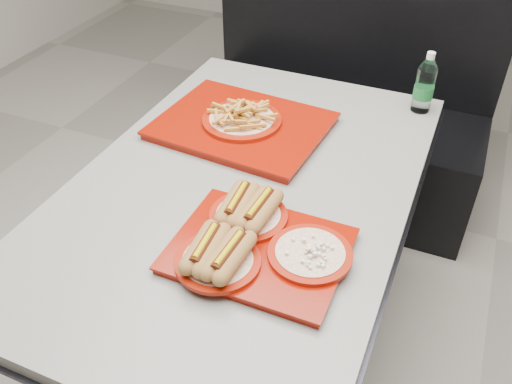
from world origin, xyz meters
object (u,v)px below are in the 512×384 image
at_px(booth_bench, 340,111).
at_px(water_bottle, 425,86).
at_px(tray_near, 253,241).
at_px(diner_table, 243,227).
at_px(tray_far, 242,122).

distance_m(booth_bench, water_bottle, 0.76).
bearing_deg(water_bottle, tray_near, -106.52).
height_order(diner_table, water_bottle, water_bottle).
bearing_deg(booth_bench, diner_table, -90.00).
height_order(tray_near, water_bottle, water_bottle).
bearing_deg(booth_bench, tray_near, -84.26).
distance_m(diner_table, water_bottle, 0.76).
distance_m(tray_near, water_bottle, 0.88).
distance_m(diner_table, tray_far, 0.34).
bearing_deg(booth_bench, tray_far, -97.77).
height_order(diner_table, booth_bench, booth_bench).
xyz_separation_m(diner_table, booth_bench, (0.00, 1.09, -0.18)).
relative_size(diner_table, tray_far, 2.62).
distance_m(diner_table, booth_bench, 1.11).
height_order(booth_bench, tray_near, booth_bench).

